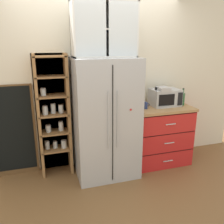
{
  "coord_description": "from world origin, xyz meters",
  "views": [
    {
      "loc": [
        -0.85,
        -3.09,
        1.9
      ],
      "look_at": [
        0.1,
        -0.0,
        0.94
      ],
      "focal_mm": 37.93,
      "sensor_mm": 36.0,
      "label": 1
    }
  ],
  "objects": [
    {
      "name": "bottle_green",
      "position": [
        1.28,
        0.05,
        1.05
      ],
      "size": [
        0.06,
        0.06,
        0.27
      ],
      "color": "#285B33",
      "rests_on": "counter_cabinet"
    },
    {
      "name": "refrigerator",
      "position": [
        0.0,
        -0.0,
        0.85
      ],
      "size": [
        0.87,
        0.72,
        1.7
      ],
      "color": "#B7BABF",
      "rests_on": "ground"
    },
    {
      "name": "wall_back_cream",
      "position": [
        0.0,
        0.4,
        1.27
      ],
      "size": [
        4.93,
        0.1,
        2.55
      ],
      "primitive_type": "cube",
      "color": "silver",
      "rests_on": "ground"
    },
    {
      "name": "chalkboard_menu",
      "position": [
        -1.26,
        0.33,
        0.68
      ],
      "size": [
        0.6,
        0.04,
        1.34
      ],
      "color": "brown",
      "rests_on": "ground"
    },
    {
      "name": "pantry_shelf_column",
      "position": [
        -0.7,
        0.27,
        0.89
      ],
      "size": [
        0.49,
        0.32,
        1.75
      ],
      "color": "brown",
      "rests_on": "ground"
    },
    {
      "name": "ground_plane",
      "position": [
        0.0,
        0.0,
        0.0
      ],
      "size": [
        10.62,
        10.62,
        0.0
      ],
      "primitive_type": "plane",
      "color": "brown"
    },
    {
      "name": "microwave",
      "position": [
        1.0,
        0.11,
        1.06
      ],
      "size": [
        0.44,
        0.33,
        0.26
      ],
      "color": "#B7BABF",
      "rests_on": "counter_cabinet"
    },
    {
      "name": "coffee_maker",
      "position": [
        0.92,
        0.07,
        1.09
      ],
      "size": [
        0.17,
        0.2,
        0.31
      ],
      "color": "#B7B7BC",
      "rests_on": "counter_cabinet"
    },
    {
      "name": "mug_navy",
      "position": [
        0.63,
        0.03,
        0.98
      ],
      "size": [
        0.11,
        0.07,
        0.1
      ],
      "color": "navy",
      "rests_on": "counter_cabinet"
    },
    {
      "name": "counter_cabinet",
      "position": [
        0.92,
        0.06,
        0.47
      ],
      "size": [
        0.92,
        0.61,
        0.93
      ],
      "color": "red",
      "rests_on": "ground"
    },
    {
      "name": "upper_cabinet",
      "position": [
        0.0,
        0.05,
        2.05
      ],
      "size": [
        0.84,
        0.32,
        0.7
      ],
      "color": "silver",
      "rests_on": "refrigerator"
    },
    {
      "name": "bottle_amber",
      "position": [
        0.53,
        0.13,
        1.06
      ],
      "size": [
        0.06,
        0.06,
        0.29
      ],
      "color": "brown",
      "rests_on": "counter_cabinet"
    }
  ]
}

